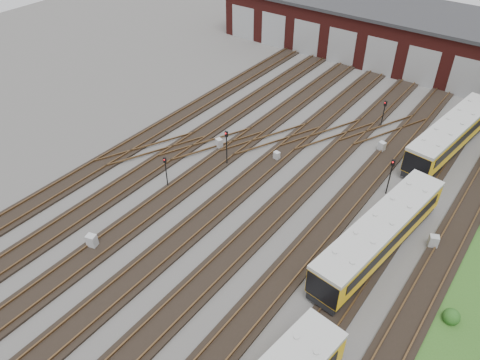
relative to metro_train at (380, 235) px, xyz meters
The scene contains 14 objects.
ground 11.85m from the metro_train, 148.60° to the right, with size 120.00×120.00×0.00m, color #42403D.
track_network 11.69m from the metro_train, 151.52° to the right, with size 30.40×70.00×0.33m.
maintenance_shed 35.35m from the metro_train, 106.46° to the left, with size 51.00×12.50×6.35m.
metro_train is the anchor object (origin of this frame).
signal_mast_0 15.19m from the metro_train, behind, with size 0.26×0.24×3.45m.
signal_mast_1 17.35m from the metro_train, 169.28° to the right, with size 0.27×0.26×2.96m.
signal_mast_2 17.77m from the metro_train, 111.84° to the left, with size 0.29×0.28×2.90m.
signal_mast_3 7.10m from the metro_train, 106.65° to the left, with size 0.28×0.26×3.34m.
relay_cabinet_0 20.17m from the metro_train, 145.13° to the right, with size 0.67×0.55×1.11m, color #A9ABAE.
relay_cabinet_1 13.14m from the metro_train, 155.27° to the left, with size 0.52×0.43×0.86m, color #A9ABAE.
relay_cabinet_2 17.73m from the metro_train, 167.17° to the left, with size 0.59×0.49×0.99m, color #A9ABAE.
relay_cabinet_3 13.39m from the metro_train, 111.37° to the left, with size 0.59×0.49×0.98m, color #A9ABAE.
relay_cabinet_4 4.38m from the metro_train, 43.86° to the left, with size 0.64×0.53×1.06m, color #A9ABAE.
bush_0 6.67m from the metro_train, 23.74° to the right, with size 1.05×1.05×1.05m, color #174212.
Camera 1 is at (16.05, -18.22, 24.22)m, focal length 35.00 mm.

